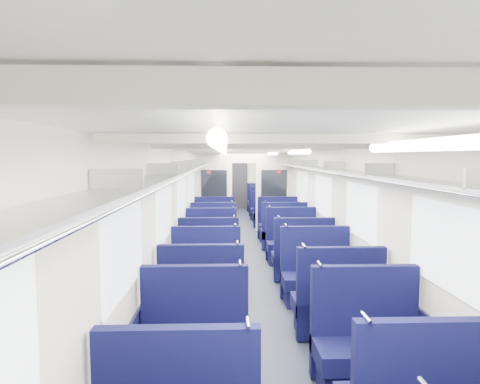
{
  "coord_description": "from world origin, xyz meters",
  "views": [
    {
      "loc": [
        -0.52,
        -8.7,
        2.2
      ],
      "look_at": [
        -0.13,
        3.12,
        1.18
      ],
      "focal_mm": 31.26,
      "sensor_mm": 36.0,
      "label": 1
    }
  ],
  "objects_px": {
    "seat_23": "(266,211)",
    "seat_10": "(206,279)",
    "seat_14": "(211,247)",
    "seat_22": "(217,211)",
    "seat_18": "(214,227)",
    "seat_25": "(263,206)",
    "seat_16": "(213,235)",
    "seat_8": "(202,303)",
    "seat_20": "(216,216)",
    "seat_13": "(302,260)",
    "seat_15": "(292,245)",
    "end_door": "(239,184)",
    "seat_12": "(209,260)",
    "seat_6": "(194,349)",
    "seat_19": "(278,227)",
    "seat_26": "(218,203)",
    "bulkhead": "(244,189)",
    "seat_7": "(368,349)",
    "seat_11": "(316,279)",
    "seat_9": "(337,307)",
    "seat_27": "(261,203)",
    "seat_21": "(270,216)",
    "seat_17": "(284,234)"
  },
  "relations": [
    {
      "from": "seat_22",
      "to": "seat_23",
      "type": "bearing_deg",
      "value": 4.53
    },
    {
      "from": "seat_16",
      "to": "seat_22",
      "type": "xyz_separation_m",
      "value": [
        0.0,
        4.16,
        0.0
      ]
    },
    {
      "from": "seat_10",
      "to": "seat_26",
      "type": "xyz_separation_m",
      "value": [
        0.0,
        10.26,
        0.0
      ]
    },
    {
      "from": "seat_14",
      "to": "seat_8",
      "type": "bearing_deg",
      "value": -90.0
    },
    {
      "from": "seat_20",
      "to": "seat_23",
      "type": "relative_size",
      "value": 1.0
    },
    {
      "from": "seat_9",
      "to": "seat_26",
      "type": "height_order",
      "value": "same"
    },
    {
      "from": "seat_9",
      "to": "seat_26",
      "type": "distance_m",
      "value": 11.59
    },
    {
      "from": "seat_7",
      "to": "seat_11",
      "type": "distance_m",
      "value": 2.29
    },
    {
      "from": "seat_13",
      "to": "seat_25",
      "type": "distance_m",
      "value": 7.9
    },
    {
      "from": "seat_19",
      "to": "seat_18",
      "type": "bearing_deg",
      "value": 179.72
    },
    {
      "from": "seat_12",
      "to": "seat_21",
      "type": "relative_size",
      "value": 1.0
    },
    {
      "from": "seat_23",
      "to": "seat_10",
      "type": "bearing_deg",
      "value": -101.91
    },
    {
      "from": "seat_6",
      "to": "seat_19",
      "type": "height_order",
      "value": "same"
    },
    {
      "from": "seat_13",
      "to": "seat_15",
      "type": "relative_size",
      "value": 1.0
    },
    {
      "from": "seat_6",
      "to": "seat_16",
      "type": "height_order",
      "value": "same"
    },
    {
      "from": "end_door",
      "to": "bulkhead",
      "type": "height_order",
      "value": "bulkhead"
    },
    {
      "from": "seat_18",
      "to": "seat_23",
      "type": "relative_size",
      "value": 1.0
    },
    {
      "from": "seat_26",
      "to": "seat_15",
      "type": "bearing_deg",
      "value": -78.18
    },
    {
      "from": "seat_10",
      "to": "seat_22",
      "type": "bearing_deg",
      "value": 90.0
    },
    {
      "from": "seat_15",
      "to": "seat_11",
      "type": "bearing_deg",
      "value": -90.0
    },
    {
      "from": "seat_7",
      "to": "seat_21",
      "type": "distance_m",
      "value": 8.92
    },
    {
      "from": "seat_7",
      "to": "seat_10",
      "type": "relative_size",
      "value": 1.0
    },
    {
      "from": "bulkhead",
      "to": "seat_25",
      "type": "xyz_separation_m",
      "value": [
        0.83,
        2.96,
        -0.87
      ]
    },
    {
      "from": "seat_25",
      "to": "seat_12",
      "type": "bearing_deg",
      "value": -101.96
    },
    {
      "from": "end_door",
      "to": "seat_25",
      "type": "height_order",
      "value": "end_door"
    },
    {
      "from": "seat_10",
      "to": "seat_6",
      "type": "bearing_deg",
      "value": -90.0
    },
    {
      "from": "seat_12",
      "to": "seat_17",
      "type": "relative_size",
      "value": 1.0
    },
    {
      "from": "seat_25",
      "to": "seat_27",
      "type": "relative_size",
      "value": 1.0
    },
    {
      "from": "seat_22",
      "to": "end_door",
      "type": "bearing_deg",
      "value": 77.59
    },
    {
      "from": "seat_23",
      "to": "seat_6",
      "type": "bearing_deg",
      "value": -99.3
    },
    {
      "from": "seat_13",
      "to": "seat_19",
      "type": "xyz_separation_m",
      "value": [
        0.0,
        3.49,
        0.0
      ]
    },
    {
      "from": "seat_14",
      "to": "seat_22",
      "type": "bearing_deg",
      "value": 90.0
    },
    {
      "from": "seat_16",
      "to": "seat_22",
      "type": "relative_size",
      "value": 1.0
    },
    {
      "from": "seat_8",
      "to": "seat_15",
      "type": "bearing_deg",
      "value": 63.63
    },
    {
      "from": "seat_10",
      "to": "seat_11",
      "type": "xyz_separation_m",
      "value": [
        1.66,
        -0.04,
        0.0
      ]
    },
    {
      "from": "seat_21",
      "to": "seat_26",
      "type": "distance_m",
      "value": 4.03
    },
    {
      "from": "end_door",
      "to": "seat_26",
      "type": "height_order",
      "value": "end_door"
    },
    {
      "from": "bulkhead",
      "to": "seat_8",
      "type": "bearing_deg",
      "value": -96.69
    },
    {
      "from": "end_door",
      "to": "seat_26",
      "type": "bearing_deg",
      "value": -123.65
    },
    {
      "from": "seat_11",
      "to": "seat_26",
      "type": "bearing_deg",
      "value": 99.15
    },
    {
      "from": "end_door",
      "to": "seat_6",
      "type": "relative_size",
      "value": 1.71
    },
    {
      "from": "seat_18",
      "to": "seat_25",
      "type": "distance_m",
      "value": 4.7
    },
    {
      "from": "seat_25",
      "to": "seat_26",
      "type": "height_order",
      "value": "same"
    },
    {
      "from": "bulkhead",
      "to": "seat_22",
      "type": "relative_size",
      "value": 2.39
    },
    {
      "from": "seat_13",
      "to": "seat_27",
      "type": "height_order",
      "value": "same"
    },
    {
      "from": "seat_23",
      "to": "seat_16",
      "type": "bearing_deg",
      "value": -111.16
    },
    {
      "from": "seat_13",
      "to": "seat_15",
      "type": "bearing_deg",
      "value": 90.0
    },
    {
      "from": "seat_11",
      "to": "seat_21",
      "type": "relative_size",
      "value": 1.0
    },
    {
      "from": "seat_15",
      "to": "seat_23",
      "type": "bearing_deg",
      "value": 90.0
    },
    {
      "from": "seat_13",
      "to": "seat_19",
      "type": "distance_m",
      "value": 3.49
    }
  ]
}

